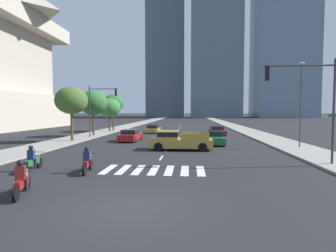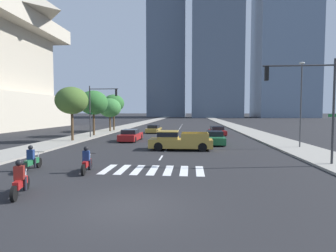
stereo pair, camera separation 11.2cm
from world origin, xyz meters
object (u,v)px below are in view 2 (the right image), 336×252
object	(u,v)px
street_lamp_east	(301,98)
street_tree_third	(110,108)
motorcycle_third	(32,161)
sedan_red_3	(131,136)
street_tree_nearest	(72,101)
motorcycle_lead	(87,162)
traffic_signal_far	(100,103)
traffic_signal_near	(308,93)
street_tree_second	(93,103)
sedan_gold_2	(154,129)
pickup_truck	(178,141)
motorcycle_trailing	(20,181)
street_tree_fourth	(114,103)
sedan_green_0	(215,138)
sedan_red_1	(217,131)

from	to	relation	value
street_lamp_east	street_tree_third	size ratio (longest dim) A/B	1.43
motorcycle_third	sedan_red_3	xyz separation A→B (m)	(2.20, 15.40, 0.04)
sedan_red_3	street_tree_nearest	bearing A→B (deg)	103.69
motorcycle_lead	street_tree_third	size ratio (longest dim) A/B	0.38
traffic_signal_far	street_tree_third	bearing A→B (deg)	100.00
motorcycle_third	street_tree_third	xyz separation A→B (m)	(-4.12, 27.75, 3.39)
motorcycle_lead	street_tree_nearest	xyz separation A→B (m)	(-7.42, 14.14, 4.01)
traffic_signal_near	traffic_signal_far	size ratio (longest dim) A/B	1.00
street_tree_second	sedan_gold_2	bearing A→B (deg)	40.14
pickup_truck	street_tree_nearest	xyz separation A→B (m)	(-12.04, 5.09, 3.78)
motorcycle_trailing	pickup_truck	distance (m)	14.34
traffic_signal_far	street_tree_fourth	xyz separation A→B (m)	(-1.68, 11.65, 0.23)
sedan_red_3	traffic_signal_far	xyz separation A→B (m)	(-4.64, 2.84, 3.90)
motorcycle_trailing	street_tree_third	distance (m)	32.77
motorcycle_third	street_tree_second	bearing A→B (deg)	5.98
street_tree_third	sedan_green_0	bearing A→B (deg)	-42.48
motorcycle_lead	street_tree_fourth	bearing A→B (deg)	5.84
sedan_gold_2	sedan_red_3	bearing A→B (deg)	178.81
motorcycle_lead	street_lamp_east	world-z (taller)	street_lamp_east
pickup_truck	sedan_red_1	xyz separation A→B (m)	(4.94, 14.64, -0.24)
motorcycle_lead	sedan_green_0	world-z (taller)	motorcycle_lead
motorcycle_trailing	traffic_signal_far	size ratio (longest dim) A/B	0.31
motorcycle_trailing	pickup_truck	xyz separation A→B (m)	(5.72, 13.15, 0.23)
sedan_green_0	sedan_red_3	bearing A→B (deg)	-100.90
sedan_red_3	sedan_green_0	bearing A→B (deg)	-100.93
sedan_green_0	traffic_signal_near	distance (m)	12.21
traffic_signal_far	sedan_green_0	bearing A→B (deg)	-19.16
motorcycle_lead	street_tree_second	distance (m)	22.30
sedan_gold_2	street_tree_third	distance (m)	8.19
street_tree_fourth	sedan_red_1	bearing A→B (deg)	-20.43
pickup_truck	street_lamp_east	world-z (taller)	street_lamp_east
motorcycle_trailing	street_lamp_east	distance (m)	22.82
sedan_red_3	sedan_red_1	bearing A→B (deg)	-51.28
sedan_red_1	street_lamp_east	xyz separation A→B (m)	(6.18, -12.92, 4.02)
traffic_signal_near	street_tree_fourth	size ratio (longest dim) A/B	1.06
motorcycle_trailing	sedan_red_1	bearing A→B (deg)	-38.61
sedan_green_0	street_tree_second	distance (m)	17.70
sedan_red_1	street_tree_second	distance (m)	17.71
street_tree_third	street_tree_second	bearing A→B (deg)	-90.00
motorcycle_trailing	pickup_truck	bearing A→B (deg)	-41.13
sedan_red_1	street_tree_fourth	distance (m)	18.59
sedan_gold_2	traffic_signal_near	world-z (taller)	traffic_signal_near
motorcycle_trailing	traffic_signal_near	xyz separation A→B (m)	(14.11, 7.06, 3.98)
motorcycle_lead	street_lamp_east	bearing A→B (deg)	-63.67
pickup_truck	street_tree_fourth	distance (m)	24.50
motorcycle_lead	pickup_truck	size ratio (longest dim) A/B	0.37
motorcycle_third	street_tree_nearest	size ratio (longest dim) A/B	0.38
traffic_signal_far	street_tree_second	distance (m)	2.83
motorcycle_third	sedan_gold_2	xyz separation A→B (m)	(3.26, 26.74, -0.01)
traffic_signal_far	street_tree_nearest	xyz separation A→B (m)	(-1.68, -4.23, 0.08)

